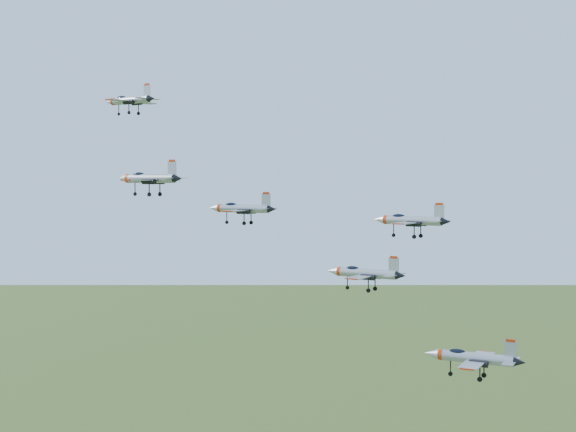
% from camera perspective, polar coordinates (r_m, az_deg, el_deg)
% --- Properties ---
extents(jet_lead, '(11.76, 9.86, 3.15)m').
position_cam_1_polar(jet_lead, '(137.92, -11.24, 8.08)').
color(jet_lead, '#9B9FA7').
extents(jet_left_high, '(11.55, 9.48, 3.10)m').
position_cam_1_polar(jet_left_high, '(119.04, -3.35, 0.55)').
color(jet_left_high, '#9B9FA7').
extents(jet_right_high, '(10.95, 9.12, 2.93)m').
position_cam_1_polar(jet_right_high, '(103.40, -9.89, 2.66)').
color(jet_right_high, '#9B9FA7').
extents(jet_left_low, '(12.06, 10.06, 3.22)m').
position_cam_1_polar(jet_left_low, '(114.77, 8.69, -0.30)').
color(jet_left_low, '#9B9FA7').
extents(jet_right_low, '(10.65, 8.82, 2.85)m').
position_cam_1_polar(jet_right_low, '(98.33, 5.45, -4.05)').
color(jet_right_low, '#9B9FA7').
extents(jet_trail, '(12.67, 10.39, 3.40)m').
position_cam_1_polar(jet_trail, '(103.66, 12.98, -9.77)').
color(jet_trail, '#9B9FA7').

